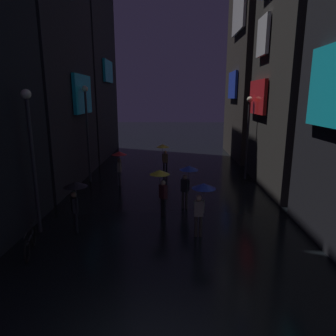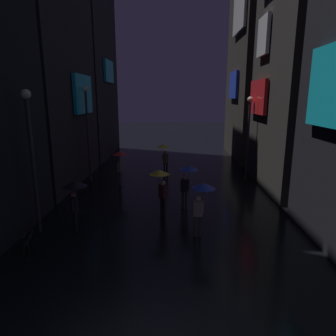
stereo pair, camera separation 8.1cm
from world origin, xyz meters
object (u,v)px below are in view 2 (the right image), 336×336
at_px(pedestrian_midstreet_centre_red, 120,159).
at_px(streetlamp_right_far, 249,128).
at_px(pedestrian_far_right_blue, 187,175).
at_px(pedestrian_near_crossing_blue, 202,195).
at_px(pedestrian_midstreet_left_yellow, 160,180).
at_px(bicycle_parked_at_storefront, 30,242).
at_px(pedestrian_foreground_right_black, 75,193).
at_px(streetlamp_left_far, 87,124).
at_px(streetlamp_left_near, 31,146).
at_px(pedestrian_foreground_left_yellow, 164,151).

relative_size(pedestrian_midstreet_centre_red, streetlamp_right_far, 0.40).
bearing_deg(pedestrian_far_right_blue, pedestrian_near_crossing_blue, -82.02).
xyz_separation_m(pedestrian_near_crossing_blue, pedestrian_midstreet_left_yellow, (-1.63, 2.04, 0.00)).
height_order(pedestrian_midstreet_left_yellow, bicycle_parked_at_storefront, pedestrian_midstreet_left_yellow).
height_order(pedestrian_foreground_right_black, pedestrian_midstreet_centre_red, same).
distance_m(pedestrian_foreground_right_black, streetlamp_left_far, 7.86).
distance_m(streetlamp_right_far, streetlamp_left_far, 10.04).
bearing_deg(pedestrian_foreground_right_black, streetlamp_right_far, 44.19).
height_order(pedestrian_far_right_blue, pedestrian_near_crossing_blue, same).
distance_m(bicycle_parked_at_storefront, streetlamp_left_near, 3.49).
relative_size(pedestrian_far_right_blue, streetlamp_left_far, 0.36).
bearing_deg(streetlamp_right_far, streetlamp_left_far, -175.47).
bearing_deg(pedestrian_midstreet_centre_red, pedestrian_foreground_left_yellow, 47.37).
bearing_deg(pedestrian_midstreet_centre_red, bicycle_parked_at_storefront, -101.76).
height_order(pedestrian_foreground_left_yellow, pedestrian_midstreet_centre_red, same).
xyz_separation_m(pedestrian_near_crossing_blue, streetlamp_left_far, (-6.35, 7.62, 1.98)).
distance_m(pedestrian_foreground_right_black, streetlamp_left_near, 2.35).
distance_m(pedestrian_near_crossing_blue, bicycle_parked_at_storefront, 6.25).
height_order(pedestrian_far_right_blue, pedestrian_foreground_left_yellow, same).
bearing_deg(streetlamp_left_far, streetlamp_left_near, -90.00).
distance_m(pedestrian_near_crossing_blue, pedestrian_foreground_left_yellow, 9.58).
bearing_deg(pedestrian_foreground_right_black, streetlamp_left_far, 101.60).
xyz_separation_m(pedestrian_far_right_blue, streetlamp_left_near, (-5.95, -2.67, 1.78)).
relative_size(bicycle_parked_at_storefront, streetlamp_left_near, 0.32).
bearing_deg(pedestrian_midstreet_left_yellow, bicycle_parked_at_storefront, -141.68).
bearing_deg(pedestrian_midstreet_centre_red, streetlamp_right_far, 12.42).
bearing_deg(streetlamp_right_far, pedestrian_foreground_left_yellow, 169.43).
relative_size(pedestrian_foreground_left_yellow, bicycle_parked_at_storefront, 1.19).
height_order(pedestrian_far_right_blue, bicycle_parked_at_storefront, pedestrian_far_right_blue).
bearing_deg(streetlamp_left_near, streetlamp_right_far, 39.21).
bearing_deg(pedestrian_midstreet_centre_red, pedestrian_near_crossing_blue, -57.29).
relative_size(pedestrian_far_right_blue, streetlamp_left_near, 0.38).
height_order(pedestrian_foreground_right_black, pedestrian_foreground_left_yellow, same).
distance_m(pedestrian_far_right_blue, streetlamp_right_far, 7.02).
bearing_deg(pedestrian_foreground_right_black, streetlamp_left_near, 177.08).
relative_size(pedestrian_foreground_right_black, streetlamp_left_far, 0.36).
distance_m(pedestrian_foreground_left_yellow, pedestrian_midstreet_left_yellow, 7.38).
relative_size(pedestrian_midstreet_left_yellow, streetlamp_left_near, 0.38).
xyz_separation_m(pedestrian_midstreet_centre_red, bicycle_parked_at_storefront, (-1.68, -8.05, -1.28)).
bearing_deg(pedestrian_midstreet_left_yellow, streetlamp_right_far, 50.39).
distance_m(pedestrian_foreground_left_yellow, bicycle_parked_at_storefront, 11.66).
bearing_deg(pedestrian_far_right_blue, pedestrian_foreground_right_black, -148.16).
distance_m(pedestrian_far_right_blue, pedestrian_foreground_right_black, 5.20).
bearing_deg(pedestrian_foreground_right_black, pedestrian_midstreet_left_yellow, 30.23).
height_order(pedestrian_near_crossing_blue, streetlamp_left_far, streetlamp_left_far).
xyz_separation_m(bicycle_parked_at_storefront, streetlamp_right_far, (9.60, 9.80, 2.92)).
bearing_deg(pedestrian_foreground_left_yellow, bicycle_parked_at_storefront, -111.29).
height_order(pedestrian_foreground_left_yellow, streetlamp_right_far, streetlamp_right_far).
relative_size(pedestrian_far_right_blue, pedestrian_near_crossing_blue, 1.00).
relative_size(pedestrian_foreground_right_black, pedestrian_midstreet_centre_red, 1.00).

